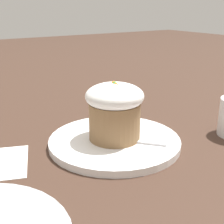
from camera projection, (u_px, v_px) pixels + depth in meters
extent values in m
plane|color=#3D281E|center=(115.00, 145.00, 0.59)|extent=(4.00, 4.00, 0.00)
cylinder|color=white|center=(115.00, 141.00, 0.59)|extent=(0.25, 0.25, 0.01)
cylinder|color=olive|center=(112.00, 120.00, 0.58)|extent=(0.10, 0.10, 0.07)
ellipsoid|color=white|center=(112.00, 96.00, 0.56)|extent=(0.11, 0.11, 0.05)
cone|color=orange|center=(115.00, 85.00, 0.55)|extent=(0.02, 0.01, 0.01)
sphere|color=green|center=(112.00, 83.00, 0.55)|extent=(0.01, 0.01, 0.01)
cube|color=silver|center=(143.00, 142.00, 0.56)|extent=(0.07, 0.06, 0.00)
ellipsoid|color=silver|center=(115.00, 138.00, 0.58)|extent=(0.05, 0.05, 0.01)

